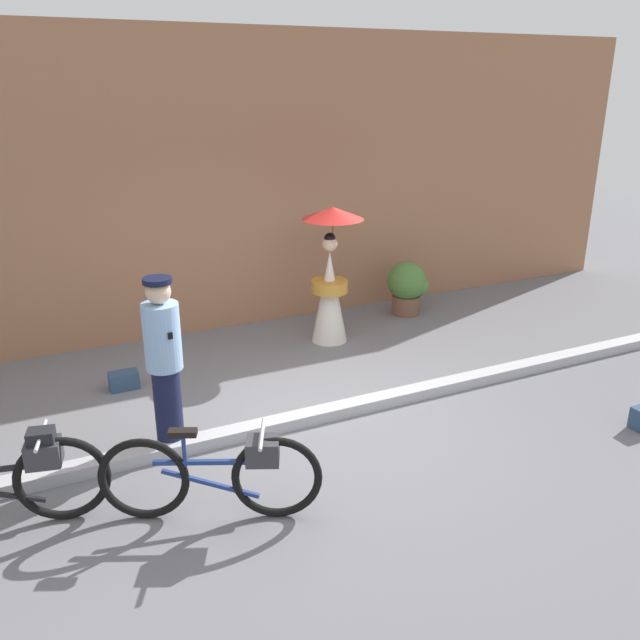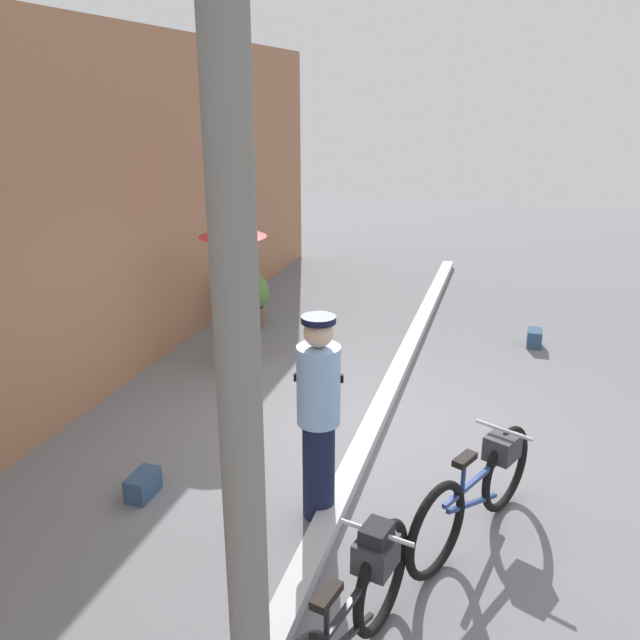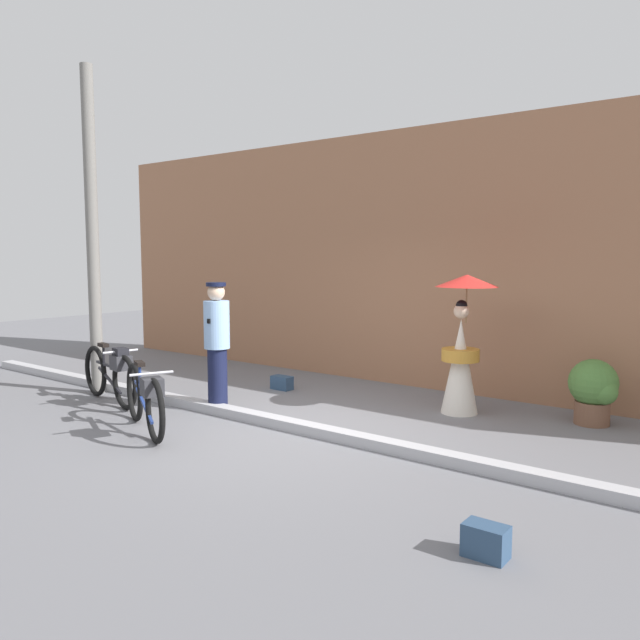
# 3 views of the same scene
# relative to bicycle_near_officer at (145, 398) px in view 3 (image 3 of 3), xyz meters

# --- Properties ---
(ground_plane) EXTENTS (30.00, 30.00, 0.00)m
(ground_plane) POSITION_rel_bicycle_near_officer_xyz_m (1.40, 1.12, -0.41)
(ground_plane) COLOR slate
(building_wall) EXTENTS (14.00, 0.40, 4.02)m
(building_wall) POSITION_rel_bicycle_near_officer_xyz_m (1.40, 4.38, 1.60)
(building_wall) COLOR #9E6B4C
(building_wall) RESTS_ON ground_plane
(sidewalk_curb) EXTENTS (14.00, 0.20, 0.12)m
(sidewalk_curb) POSITION_rel_bicycle_near_officer_xyz_m (1.40, 1.12, -0.35)
(sidewalk_curb) COLOR #B2B2B7
(sidewalk_curb) RESTS_ON ground_plane
(bicycle_near_officer) EXTENTS (1.66, 0.80, 0.81)m
(bicycle_near_officer) POSITION_rel_bicycle_near_officer_xyz_m (0.00, 0.00, 0.00)
(bicycle_near_officer) COLOR black
(bicycle_near_officer) RESTS_ON ground_plane
(bicycle_far_side) EXTENTS (1.79, 0.57, 0.83)m
(bicycle_far_side) POSITION_rel_bicycle_near_officer_xyz_m (-1.57, 0.62, 0.02)
(bicycle_far_side) COLOR black
(bicycle_far_side) RESTS_ON ground_plane
(person_officer) EXTENTS (0.34, 0.38, 1.72)m
(person_officer) POSITION_rel_bicycle_near_officer_xyz_m (-0.09, 1.24, 0.51)
(person_officer) COLOR #141938
(person_officer) RESTS_ON ground_plane
(person_with_parasol) EXTENTS (0.81, 0.81, 1.82)m
(person_with_parasol) POSITION_rel_bicycle_near_officer_xyz_m (2.54, 3.09, 0.51)
(person_with_parasol) COLOR silver
(person_with_parasol) RESTS_ON ground_plane
(potted_plant_by_door) EXTENTS (0.60, 0.58, 0.81)m
(potted_plant_by_door) POSITION_rel_bicycle_near_officer_xyz_m (4.08, 3.55, 0.03)
(potted_plant_by_door) COLOR brown
(potted_plant_by_door) RESTS_ON ground_plane
(backpack_on_pavement) EXTENTS (0.30, 0.19, 0.23)m
(backpack_on_pavement) POSITION_rel_bicycle_near_officer_xyz_m (4.38, -0.49, -0.29)
(backpack_on_pavement) COLOR navy
(backpack_on_pavement) RESTS_ON ground_plane
(backpack_spare) EXTENTS (0.33, 0.18, 0.21)m
(backpack_spare) POSITION_rel_bicycle_near_officer_xyz_m (-0.28, 2.75, -0.30)
(backpack_spare) COLOR navy
(backpack_spare) RESTS_ON ground_plane
(utility_pole) EXTENTS (0.18, 0.18, 4.80)m
(utility_pole) POSITION_rel_bicycle_near_officer_xyz_m (-2.33, 0.89, 1.99)
(utility_pole) COLOR slate
(utility_pole) RESTS_ON ground_plane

